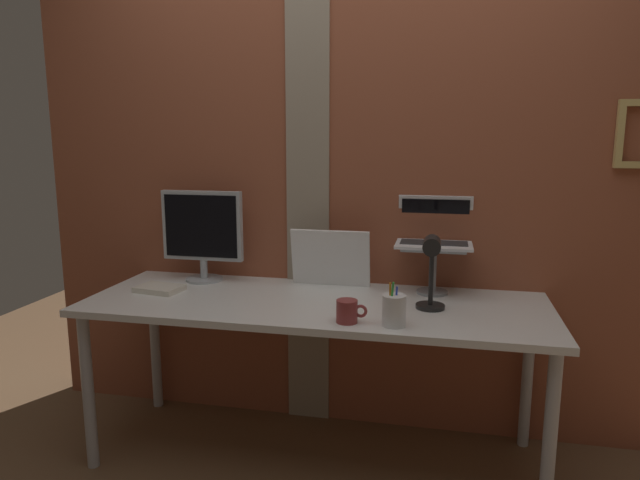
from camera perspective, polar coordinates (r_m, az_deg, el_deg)
name	(u,v)px	position (r m, az deg, el deg)	size (l,w,h in m)	color
ground_plane	(332,459)	(2.73, 1.20, -21.11)	(6.00, 6.00, 0.00)	brown
brick_wall_back	(350,180)	(2.77, 3.04, 5.98)	(3.16, 0.16, 2.43)	brown
desk	(315,316)	(2.49, -0.49, -7.59)	(1.99, 0.70, 0.73)	white
monitor	(202,230)	(2.82, -11.70, 0.97)	(0.40, 0.18, 0.44)	#ADB2B7
laptop_stand	(433,262)	(2.60, 11.26, -2.15)	(0.28, 0.22, 0.22)	gray
laptop	(434,231)	(2.64, 11.38, 0.88)	(0.34, 0.27, 0.22)	white
whiteboard_panel	(330,258)	(2.68, 1.05, -1.83)	(0.37, 0.02, 0.28)	white
desk_lamp	(431,265)	(2.31, 11.09, -2.49)	(0.12, 0.20, 0.32)	black
pen_cup	(394,310)	(2.16, 7.41, -6.99)	(0.09, 0.09, 0.17)	white
coffee_mug	(348,311)	(2.19, 2.78, -7.14)	(0.12, 0.08, 0.09)	maroon
paper_clutter_stack	(159,289)	(2.72, -15.77, -4.71)	(0.20, 0.14, 0.02)	silver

